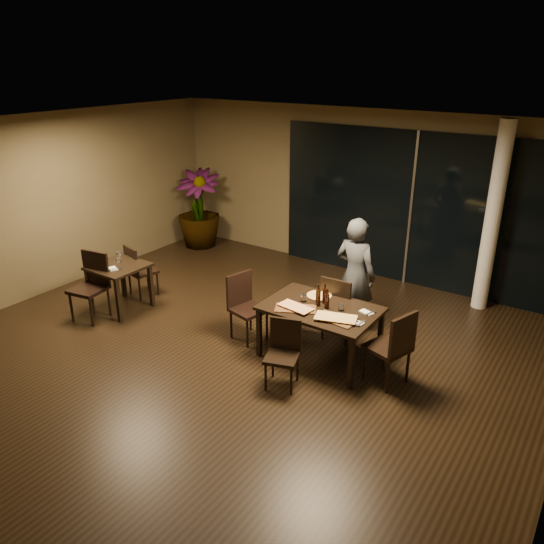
{
  "coord_description": "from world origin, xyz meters",
  "views": [
    {
      "loc": [
        4.02,
        -4.77,
        3.85
      ],
      "look_at": [
        0.19,
        0.85,
        1.05
      ],
      "focal_mm": 35.0,
      "sensor_mm": 36.0,
      "label": 1
    }
  ],
  "objects_px": {
    "chair_main_left": "(245,303)",
    "chair_main_right": "(394,345)",
    "side_table": "(119,273)",
    "chair_side_near": "(92,282)",
    "bottle_a": "(318,295)",
    "potted_plant": "(199,209)",
    "chair_main_near": "(283,349)",
    "chair_side_far": "(138,268)",
    "chair_main_far": "(339,305)",
    "diner": "(355,275)",
    "main_table": "(320,312)",
    "bottle_b": "(327,299)",
    "bottle_c": "(325,293)"
  },
  "relations": [
    {
      "from": "diner",
      "to": "potted_plant",
      "type": "height_order",
      "value": "diner"
    },
    {
      "from": "main_table",
      "to": "chair_side_near",
      "type": "xyz_separation_m",
      "value": [
        -3.53,
        -0.93,
        -0.09
      ]
    },
    {
      "from": "bottle_a",
      "to": "potted_plant",
      "type": "bearing_deg",
      "value": 149.95
    },
    {
      "from": "chair_side_near",
      "to": "chair_side_far",
      "type": "bearing_deg",
      "value": 79.85
    },
    {
      "from": "chair_main_left",
      "to": "bottle_a",
      "type": "height_order",
      "value": "bottle_a"
    },
    {
      "from": "chair_main_left",
      "to": "chair_main_right",
      "type": "distance_m",
      "value": 2.24
    },
    {
      "from": "main_table",
      "to": "bottle_a",
      "type": "height_order",
      "value": "bottle_a"
    },
    {
      "from": "main_table",
      "to": "bottle_b",
      "type": "bearing_deg",
      "value": 9.16
    },
    {
      "from": "main_table",
      "to": "side_table",
      "type": "xyz_separation_m",
      "value": [
        -3.4,
        -0.5,
        -0.05
      ]
    },
    {
      "from": "side_table",
      "to": "chair_main_left",
      "type": "relative_size",
      "value": 0.83
    },
    {
      "from": "chair_main_far",
      "to": "chair_main_left",
      "type": "distance_m",
      "value": 1.34
    },
    {
      "from": "main_table",
      "to": "chair_main_far",
      "type": "height_order",
      "value": "chair_main_far"
    },
    {
      "from": "chair_side_far",
      "to": "bottle_c",
      "type": "xyz_separation_m",
      "value": [
        3.49,
        0.15,
        0.39
      ]
    },
    {
      "from": "chair_main_left",
      "to": "chair_side_far",
      "type": "distance_m",
      "value": 2.35
    },
    {
      "from": "chair_main_near",
      "to": "potted_plant",
      "type": "relative_size",
      "value": 0.52
    },
    {
      "from": "potted_plant",
      "to": "bottle_b",
      "type": "xyz_separation_m",
      "value": [
        4.48,
        -2.53,
        0.07
      ]
    },
    {
      "from": "main_table",
      "to": "bottle_a",
      "type": "xyz_separation_m",
      "value": [
        -0.06,
        0.03,
        0.23
      ]
    },
    {
      "from": "chair_side_far",
      "to": "bottle_b",
      "type": "height_order",
      "value": "bottle_b"
    },
    {
      "from": "bottle_c",
      "to": "chair_main_left",
      "type": "bearing_deg",
      "value": -167.16
    },
    {
      "from": "chair_main_far",
      "to": "chair_main_right",
      "type": "bearing_deg",
      "value": 148.42
    },
    {
      "from": "bottle_b",
      "to": "main_table",
      "type": "bearing_deg",
      "value": -170.84
    },
    {
      "from": "chair_main_far",
      "to": "bottle_c",
      "type": "height_order",
      "value": "bottle_c"
    },
    {
      "from": "potted_plant",
      "to": "main_table",
      "type": "bearing_deg",
      "value": -29.99
    },
    {
      "from": "chair_main_far",
      "to": "chair_main_near",
      "type": "xyz_separation_m",
      "value": [
        -0.05,
        -1.35,
        -0.08
      ]
    },
    {
      "from": "chair_main_right",
      "to": "chair_side_near",
      "type": "bearing_deg",
      "value": -62.08
    },
    {
      "from": "side_table",
      "to": "potted_plant",
      "type": "xyz_separation_m",
      "value": [
        -1.0,
        3.04,
        0.2
      ]
    },
    {
      "from": "bottle_a",
      "to": "diner",
      "type": "bearing_deg",
      "value": 86.29
    },
    {
      "from": "chair_side_near",
      "to": "bottle_b",
      "type": "height_order",
      "value": "chair_side_near"
    },
    {
      "from": "side_table",
      "to": "chair_side_near",
      "type": "distance_m",
      "value": 0.45
    },
    {
      "from": "main_table",
      "to": "chair_side_near",
      "type": "bearing_deg",
      "value": -165.23
    },
    {
      "from": "side_table",
      "to": "main_table",
      "type": "bearing_deg",
      "value": 8.37
    },
    {
      "from": "side_table",
      "to": "chair_main_right",
      "type": "relative_size",
      "value": 0.79
    },
    {
      "from": "chair_main_near",
      "to": "bottle_b",
      "type": "distance_m",
      "value": 0.92
    },
    {
      "from": "bottle_a",
      "to": "bottle_b",
      "type": "xyz_separation_m",
      "value": [
        0.14,
        -0.01,
        -0.01
      ]
    },
    {
      "from": "chair_main_far",
      "to": "chair_main_near",
      "type": "relative_size",
      "value": 1.16
    },
    {
      "from": "chair_main_far",
      "to": "chair_main_left",
      "type": "height_order",
      "value": "chair_main_far"
    },
    {
      "from": "bottle_c",
      "to": "chair_side_far",
      "type": "bearing_deg",
      "value": -177.51
    },
    {
      "from": "side_table",
      "to": "chair_side_near",
      "type": "xyz_separation_m",
      "value": [
        -0.13,
        -0.43,
        -0.04
      ]
    },
    {
      "from": "bottle_b",
      "to": "diner",
      "type": "bearing_deg",
      "value": 94.48
    },
    {
      "from": "chair_main_near",
      "to": "chair_side_far",
      "type": "relative_size",
      "value": 0.94
    },
    {
      "from": "side_table",
      "to": "chair_main_far",
      "type": "xyz_separation_m",
      "value": [
        3.38,
        1.06,
        -0.07
      ]
    },
    {
      "from": "diner",
      "to": "bottle_a",
      "type": "relative_size",
      "value": 5.68
    },
    {
      "from": "chair_main_near",
      "to": "bottle_c",
      "type": "relative_size",
      "value": 3.0
    },
    {
      "from": "potted_plant",
      "to": "chair_main_near",
      "type": "bearing_deg",
      "value": -37.54
    },
    {
      "from": "main_table",
      "to": "bottle_c",
      "type": "distance_m",
      "value": 0.26
    },
    {
      "from": "chair_main_far",
      "to": "diner",
      "type": "distance_m",
      "value": 0.54
    },
    {
      "from": "chair_main_near",
      "to": "diner",
      "type": "xyz_separation_m",
      "value": [
        0.07,
        1.79,
        0.39
      ]
    },
    {
      "from": "chair_main_left",
      "to": "chair_side_far",
      "type": "height_order",
      "value": "chair_main_left"
    },
    {
      "from": "chair_main_near",
      "to": "main_table",
      "type": "bearing_deg",
      "value": 66.88
    },
    {
      "from": "chair_main_left",
      "to": "chair_main_right",
      "type": "xyz_separation_m",
      "value": [
        2.24,
        0.05,
        0.02
      ]
    }
  ]
}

